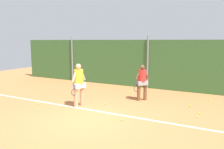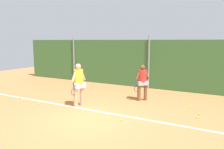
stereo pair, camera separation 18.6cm
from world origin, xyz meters
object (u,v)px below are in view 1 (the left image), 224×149
at_px(player_midcourt, 142,81).
at_px(tennis_ball_11, 19,98).
at_px(tennis_ball_4, 129,91).
at_px(tennis_ball_7, 122,120).
at_px(tennis_ball_3, 190,106).
at_px(tennis_ball_8, 75,86).
at_px(tennis_ball_10, 210,100).
at_px(tennis_ball_6, 38,104).
at_px(tennis_ball_1, 199,113).
at_px(tennis_ball_9, 105,104).
at_px(tennis_ball_2, 69,82).
at_px(tennis_ball_5, 198,117).
at_px(player_foreground_near, 79,83).

bearing_deg(player_midcourt, tennis_ball_11, -19.11).
distance_m(tennis_ball_4, tennis_ball_7, 4.47).
bearing_deg(tennis_ball_3, tennis_ball_4, 158.20).
distance_m(tennis_ball_7, tennis_ball_8, 6.52).
bearing_deg(tennis_ball_10, tennis_ball_3, -114.30).
distance_m(tennis_ball_6, tennis_ball_10, 7.60).
bearing_deg(tennis_ball_11, tennis_ball_4, 44.20).
relative_size(player_midcourt, tennis_ball_1, 24.64).
bearing_deg(tennis_ball_11, tennis_ball_9, 15.73).
bearing_deg(tennis_ball_2, tennis_ball_9, -36.01).
distance_m(tennis_ball_3, tennis_ball_4, 3.61).
xyz_separation_m(tennis_ball_5, tennis_ball_11, (-7.72, -1.18, 0.00)).
distance_m(tennis_ball_1, tennis_ball_9, 3.77).
bearing_deg(tennis_ball_9, player_foreground_near, -136.57).
bearing_deg(tennis_ball_3, tennis_ball_5, -69.57).
xyz_separation_m(tennis_ball_2, tennis_ball_10, (8.66, -0.74, 0.00)).
bearing_deg(player_foreground_near, tennis_ball_5, 112.04).
bearing_deg(tennis_ball_11, tennis_ball_3, 18.62).
relative_size(tennis_ball_9, tennis_ball_11, 1.00).
xyz_separation_m(tennis_ball_3, tennis_ball_6, (-5.77, -2.70, 0.00)).
xyz_separation_m(tennis_ball_1, tennis_ball_4, (-3.83, 2.19, 0.00)).
bearing_deg(player_foreground_near, tennis_ball_11, -71.82).
relative_size(player_foreground_near, tennis_ball_2, 26.83).
distance_m(tennis_ball_7, tennis_ball_9, 2.15).
relative_size(tennis_ball_2, tennis_ball_6, 1.00).
relative_size(player_midcourt, tennis_ball_10, 24.64).
height_order(tennis_ball_6, tennis_ball_9, same).
distance_m(player_midcourt, tennis_ball_7, 3.04).
bearing_deg(player_foreground_near, tennis_ball_10, 138.30).
bearing_deg(tennis_ball_4, tennis_ball_6, -120.86).
bearing_deg(tennis_ball_3, tennis_ball_8, 169.51).
relative_size(tennis_ball_4, tennis_ball_11, 1.00).
bearing_deg(tennis_ball_2, tennis_ball_5, -21.83).
xyz_separation_m(tennis_ball_4, tennis_ball_6, (-2.41, -4.04, 0.00)).
height_order(tennis_ball_1, tennis_ball_4, same).
bearing_deg(tennis_ball_11, tennis_ball_7, -4.05).
bearing_deg(tennis_ball_6, tennis_ball_9, 28.80).
bearing_deg(player_midcourt, player_foreground_near, 2.64).
xyz_separation_m(player_midcourt, tennis_ball_1, (2.61, -0.90, -0.88)).
xyz_separation_m(tennis_ball_1, tennis_ball_10, (0.15, 2.24, 0.00)).
xyz_separation_m(player_foreground_near, tennis_ball_4, (0.72, 3.43, -0.96)).
relative_size(player_foreground_near, tennis_ball_9, 26.83).
relative_size(tennis_ball_5, tennis_ball_10, 1.00).
distance_m(tennis_ball_2, tennis_ball_11, 4.65).
relative_size(tennis_ball_1, tennis_ball_6, 1.00).
xyz_separation_m(tennis_ball_3, tennis_ball_11, (-7.25, -2.44, 0.00)).
bearing_deg(tennis_ball_4, tennis_ball_9, -88.09).
height_order(tennis_ball_4, tennis_ball_5, same).
relative_size(tennis_ball_2, tennis_ball_4, 1.00).
relative_size(tennis_ball_3, tennis_ball_11, 1.00).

